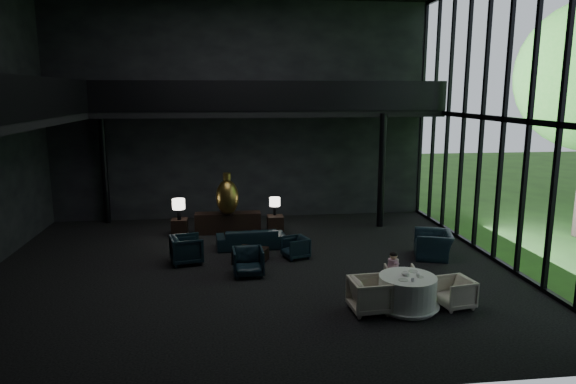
{
  "coord_description": "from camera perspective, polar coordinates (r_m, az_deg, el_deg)",
  "views": [
    {
      "loc": [
        -0.57,
        -13.29,
        4.75
      ],
      "look_at": [
        1.07,
        0.5,
        2.02
      ],
      "focal_mm": 32.0,
      "sensor_mm": 36.0,
      "label": 1
    }
  ],
  "objects": [
    {
      "name": "lounge_armchair_south",
      "position": [
        13.56,
        -4.46,
        -7.55
      ],
      "size": [
        0.84,
        0.79,
        0.83
      ],
      "primitive_type": "imported",
      "rotation": [
        0.0,
        0.0,
        0.05
      ],
      "color": "#12262E",
      "rests_on": "floor"
    },
    {
      "name": "plate_b",
      "position": [
        12.05,
        13.74,
        -8.55
      ],
      "size": [
        0.28,
        0.28,
        0.01
      ],
      "primitive_type": "cylinder",
      "rotation": [
        0.0,
        0.0,
        -0.43
      ],
      "color": "white",
      "rests_on": "dining_table"
    },
    {
      "name": "console",
      "position": [
        17.6,
        -6.69,
        -3.42
      ],
      "size": [
        2.22,
        0.5,
        0.71
      ],
      "primitive_type": "cube",
      "color": "black",
      "rests_on": "floor"
    },
    {
      "name": "lounge_armchair_west",
      "position": [
        14.71,
        -11.21,
        -5.96
      ],
      "size": [
        1.06,
        1.11,
        0.96
      ],
      "primitive_type": "imported",
      "rotation": [
        0.0,
        0.0,
        1.8
      ],
      "color": "black",
      "rests_on": "floor"
    },
    {
      "name": "plate_a",
      "position": [
        11.48,
        12.69,
        -9.51
      ],
      "size": [
        0.24,
        0.24,
        0.01
      ],
      "primitive_type": "cylinder",
      "rotation": [
        0.0,
        0.0,
        0.11
      ],
      "color": "white",
      "rests_on": "dining_table"
    },
    {
      "name": "side_table_right",
      "position": [
        17.52,
        -1.43,
        -3.61
      ],
      "size": [
        0.54,
        0.54,
        0.59
      ],
      "primitive_type": "cube",
      "color": "black",
      "rests_on": "floor"
    },
    {
      "name": "bronze_urn",
      "position": [
        17.16,
        -6.75,
        -0.53
      ],
      "size": [
        0.75,
        0.75,
        1.4
      ],
      "color": "#AA7C36",
      "rests_on": "console"
    },
    {
      "name": "table_lamp_right",
      "position": [
        17.46,
        -1.48,
        -1.18
      ],
      "size": [
        0.36,
        0.36,
        0.61
      ],
      "color": "black",
      "rests_on": "side_table_right"
    },
    {
      "name": "window_armchair",
      "position": [
        15.48,
        15.87,
        -5.05
      ],
      "size": [
        1.15,
        1.44,
        1.1
      ],
      "primitive_type": "imported",
      "rotation": [
        0.0,
        0.0,
        -1.87
      ],
      "color": "#103236",
      "rests_on": "floor"
    },
    {
      "name": "cream_pot",
      "position": [
        11.43,
        13.67,
        -9.47
      ],
      "size": [
        0.07,
        0.07,
        0.07
      ],
      "primitive_type": "cylinder",
      "rotation": [
        0.0,
        0.0,
        -0.13
      ],
      "color": "#99999E",
      "rests_on": "dining_table"
    },
    {
      "name": "wall_back",
      "position": [
        19.32,
        -5.14,
        8.86
      ],
      "size": [
        14.0,
        0.04,
        8.0
      ],
      "primitive_type": "cube",
      "color": "black",
      "rests_on": "ground"
    },
    {
      "name": "coffee_cup",
      "position": [
        11.76,
        14.22,
        -8.89
      ],
      "size": [
        0.09,
        0.09,
        0.06
      ],
      "primitive_type": "cylinder",
      "rotation": [
        0.0,
        0.0,
        0.11
      ],
      "color": "white",
      "rests_on": "saucer"
    },
    {
      "name": "railing_left",
      "position": [
        14.01,
        -25.58,
        9.45
      ],
      "size": [
        0.06,
        12.0,
        1.0
      ],
      "primitive_type": "cube",
      "color": "black",
      "rests_on": "mezzanine_left"
    },
    {
      "name": "cereal_bowl",
      "position": [
        11.75,
        12.9,
        -8.83
      ],
      "size": [
        0.17,
        0.17,
        0.09
      ],
      "primitive_type": "ellipsoid",
      "color": "white",
      "rests_on": "dining_table"
    },
    {
      "name": "sofa",
      "position": [
        15.85,
        -4.16,
        -4.79
      ],
      "size": [
        2.13,
        0.75,
        0.82
      ],
      "primitive_type": "imported",
      "rotation": [
        0.0,
        0.0,
        3.21
      ],
      "color": "black",
      "rests_on": "floor"
    },
    {
      "name": "railing_back",
      "position": [
        17.37,
        -1.62,
        10.63
      ],
      "size": [
        12.0,
        0.06,
        1.0
      ],
      "primitive_type": "cube",
      "color": "black",
      "rests_on": "mezzanine_back"
    },
    {
      "name": "column_ne",
      "position": [
        18.31,
        10.36,
        2.31
      ],
      "size": [
        0.24,
        0.24,
        4.0
      ],
      "primitive_type": "cylinder",
      "color": "black",
      "rests_on": "floor"
    },
    {
      "name": "column_nw",
      "position": [
        19.7,
        -19.72,
        2.45
      ],
      "size": [
        0.24,
        0.24,
        4.0
      ],
      "primitive_type": "cylinder",
      "color": "black",
      "rests_on": "floor"
    },
    {
      "name": "floor",
      "position": [
        14.13,
        -4.12,
        -8.54
      ],
      "size": [
        14.0,
        12.0,
        0.02
      ],
      "primitive_type": "cube",
      "color": "black",
      "rests_on": "ground"
    },
    {
      "name": "wall_front",
      "position": [
        7.35,
        -2.32,
        5.29
      ],
      "size": [
        14.0,
        0.04,
        8.0
      ],
      "primitive_type": "cube",
      "color": "black",
      "rests_on": "ground"
    },
    {
      "name": "child",
      "position": [
        12.63,
        11.62,
        -7.71
      ],
      "size": [
        0.25,
        0.25,
        0.54
      ],
      "rotation": [
        0.0,
        0.0,
        3.14
      ],
      "color": "#D5ABBE",
      "rests_on": "dining_chair_north"
    },
    {
      "name": "dining_table",
      "position": [
        11.88,
        13.09,
        -11.03
      ],
      "size": [
        1.43,
        1.43,
        0.75
      ],
      "color": "white",
      "rests_on": "floor"
    },
    {
      "name": "mezzanine_back",
      "position": [
        18.38,
        -1.89,
        8.78
      ],
      "size": [
        12.0,
        2.0,
        0.25
      ],
      "primitive_type": "cube",
      "color": "black",
      "rests_on": "wall_back"
    },
    {
      "name": "coffee_table",
      "position": [
        14.64,
        -4.18,
        -7.07
      ],
      "size": [
        1.09,
        1.09,
        0.37
      ],
      "primitive_type": "cube",
      "rotation": [
        0.0,
        0.0,
        -0.42
      ],
      "color": "black",
      "rests_on": "floor"
    },
    {
      "name": "table_lamp_left",
      "position": [
        17.23,
        -12.07,
        -1.42
      ],
      "size": [
        0.42,
        0.42,
        0.7
      ],
      "color": "black",
      "rests_on": "side_table_left"
    },
    {
      "name": "dining_chair_west",
      "position": [
        11.51,
        9.07,
        -10.92
      ],
      "size": [
        0.88,
        0.94,
        0.91
      ],
      "primitive_type": "imported",
      "rotation": [
        0.0,
        0.0,
        1.64
      ],
      "color": "#BBA48F",
      "rests_on": "floor"
    },
    {
      "name": "lounge_armchair_east",
      "position": [
        14.91,
        0.82,
        -6.21
      ],
      "size": [
        0.72,
        0.74,
        0.61
      ],
      "primitive_type": "imported",
      "rotation": [
        0.0,
        0.0,
        -1.25
      ],
      "color": "black",
      "rests_on": "floor"
    },
    {
      "name": "mezzanine_left",
      "position": [
        14.38,
        -29.18,
        6.75
      ],
      "size": [
        2.0,
        12.0,
        0.25
      ],
      "primitive_type": "cube",
      "color": "black",
      "rests_on": "wall_left"
    },
    {
      "name": "side_table_left",
      "position": [
        17.51,
        -11.93,
        -3.87
      ],
      "size": [
        0.53,
        0.53,
        0.58
      ],
      "primitive_type": "cube",
      "color": "black",
      "rests_on": "floor"
    },
    {
      "name": "curtain_wall",
      "position": [
        15.29,
        22.89,
        7.46
      ],
      "size": [
        0.2,
        12.0,
        8.0
      ],
      "primitive_type": null,
      "color": "black",
      "rests_on": "ground"
    },
    {
      "name": "saucer",
      "position": [
        11.74,
        14.5,
        -9.12
      ],
      "size": [
        0.18,
        0.18,
        0.01
      ],
      "primitive_type": "cylinder",
      "rotation": [
        0.0,
        0.0,
        0.23
      ],
      "color": "white",
      "rests_on": "dining_table"
    },
    {
      "name": "dining_chair_east",
      "position": [
        12.22,
        18.03,
        -10.53
      ],
      "size": [
        0.75,
        0.78,
        0.7
      ],
      "primitive_type": "imported",
      "rotation": [
        0.0,
        0.0,
        -1.39
      ],
      "color": "#A69686",
      "rests_on": "floor"
    },
    {
      "name": "dining_chair_north",
      "position": [
        12.69,
        12.39,
        -9.5
      ],
      "size": [
        0.73,
        0.7,
        0.67
      ],
      "primitive_type": "imported",
      "rotation": [
        0.0,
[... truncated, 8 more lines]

